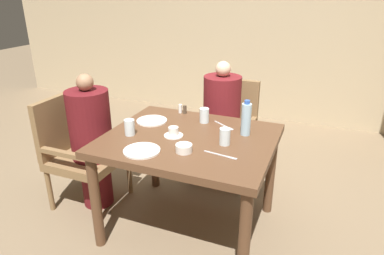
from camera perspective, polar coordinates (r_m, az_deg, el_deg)
name	(u,v)px	position (r m, az deg, el deg)	size (l,w,h in m)	color
ground_plane	(190,225)	(2.70, -0.40, -16.01)	(16.00, 16.00, 0.00)	#7A664C
wall_back	(268,11)	(4.57, 12.50, 18.47)	(8.00, 0.06, 2.80)	tan
dining_table	(189,150)	(2.35, -0.44, -3.76)	(1.13, 0.95, 0.74)	brown
chair_left_side	(79,148)	(2.90, -18.39, -3.21)	(0.52, 0.52, 0.89)	brown
diner_in_left_chair	(92,141)	(2.78, -16.33, -2.20)	(0.32, 0.32, 1.10)	#5B1419
chair_far_side	(226,127)	(3.17, 5.63, 0.15)	(0.52, 0.52, 0.89)	brown
diner_in_far_chair	(221,123)	(3.01, 4.90, 0.80)	(0.32, 0.32, 1.11)	maroon
plate_main_left	(142,151)	(2.13, -8.36, -3.83)	(0.23, 0.23, 0.01)	white
plate_main_right	(152,121)	(2.59, -6.71, 1.13)	(0.23, 0.23, 0.01)	white
teacup_with_saucer	(173,133)	(2.32, -3.10, -0.85)	(0.13, 0.13, 0.07)	white
bowl_small	(184,148)	(2.09, -1.36, -3.47)	(0.10, 0.10, 0.05)	white
water_bottle	(246,119)	(2.33, 9.00, 1.43)	(0.07, 0.07, 0.25)	#A3C6DB
glass_tall_near	(204,115)	(2.54, 1.98, 2.05)	(0.07, 0.07, 0.11)	silver
glass_tall_mid	(225,136)	(2.19, 5.50, -1.50)	(0.07, 0.07, 0.11)	silver
glass_tall_far	(130,127)	(2.36, -10.36, 0.03)	(0.07, 0.07, 0.11)	silver
salt_shaker	(180,109)	(2.74, -1.97, 3.16)	(0.03, 0.03, 0.07)	white
pepper_shaker	(185,109)	(2.73, -1.21, 3.02)	(0.03, 0.03, 0.07)	#4C3D2D
fork_beside_plate	(225,126)	(2.49, 5.57, 0.20)	(0.18, 0.13, 0.00)	silver
knife_beside_plate	(222,155)	(2.07, 5.01, -4.65)	(0.22, 0.04, 0.00)	silver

